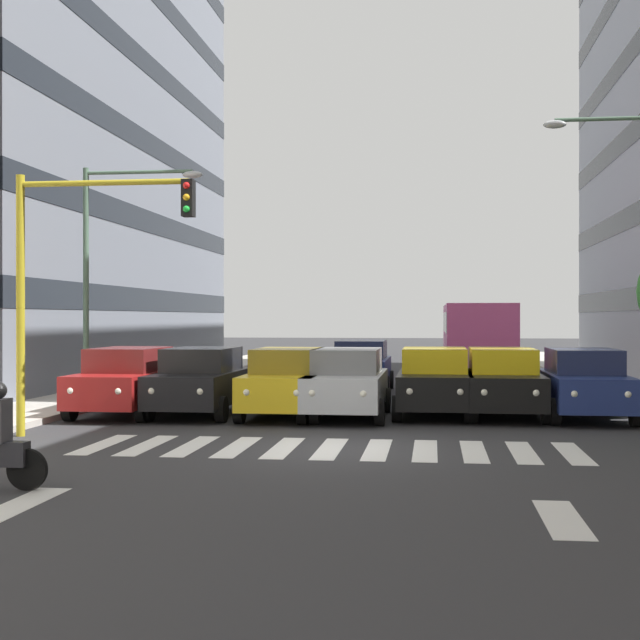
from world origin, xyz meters
TOP-DOWN VIEW (x-y plane):
  - ground_plane at (0.00, 0.00)m, footprint 180.00×180.00m
  - building_right_block_0 at (13.61, -18.70)m, footprint 8.09×25.64m
  - crosswalk_markings at (0.00, 0.00)m, footprint 9.45×2.80m
  - lane_arrow_0 at (-3.54, 5.50)m, footprint 0.50×2.20m
  - lane_arrow_1 at (3.54, 5.50)m, footprint 0.50×2.20m
  - car_0 at (-5.64, -5.74)m, footprint 2.02×4.44m
  - car_1 at (-3.67, -5.90)m, footprint 2.02×4.44m
  - car_2 at (-1.99, -5.95)m, footprint 2.02×4.44m
  - car_3 at (0.18, -5.19)m, footprint 2.02×4.44m
  - car_4 at (1.68, -5.21)m, footprint 2.02×4.44m
  - car_5 at (3.94, -5.30)m, footprint 2.02×4.44m
  - car_6 at (5.82, -5.12)m, footprint 2.02×4.44m
  - car_row2_0 at (0.44, -12.96)m, footprint 2.02×4.44m
  - bus_behind_traffic at (-3.67, -19.74)m, footprint 2.78×10.50m
  - traffic_light_gantry at (5.60, -0.95)m, footprint 3.84×0.36m
  - street_lamp_right at (7.05, -7.00)m, footprint 3.41×0.28m

SIDE VIEW (x-z plane):
  - ground_plane at x=0.00m, z-range 0.00..0.00m
  - crosswalk_markings at x=0.00m, z-range 0.00..0.01m
  - lane_arrow_0 at x=-3.54m, z-range 0.00..0.01m
  - lane_arrow_1 at x=3.54m, z-range 0.00..0.01m
  - car_0 at x=-5.64m, z-range 0.03..1.75m
  - car_1 at x=-3.67m, z-range 0.03..1.75m
  - car_2 at x=-1.99m, z-range 0.03..1.75m
  - car_3 at x=0.18m, z-range 0.03..1.75m
  - car_4 at x=1.68m, z-range 0.03..1.75m
  - car_5 at x=3.94m, z-range 0.03..1.75m
  - car_6 at x=5.82m, z-range 0.03..1.75m
  - car_row2_0 at x=0.44m, z-range 0.03..1.75m
  - bus_behind_traffic at x=-3.67m, z-range 0.36..3.36m
  - traffic_light_gantry at x=5.60m, z-range 0.91..6.41m
  - street_lamp_right at x=7.05m, z-range 0.98..7.50m
  - building_right_block_0 at x=13.61m, z-range 0.00..25.63m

